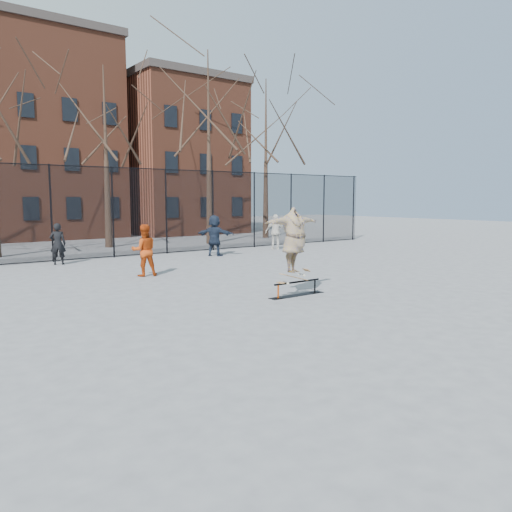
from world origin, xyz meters
TOP-DOWN VIEW (x-y plane):
  - ground at (0.00, 0.00)m, footprint 100.00×100.00m
  - skate_rail at (1.83, 1.57)m, footprint 1.79×0.27m
  - skateboard at (1.71, 1.57)m, footprint 0.93×0.22m
  - skater at (1.71, 1.57)m, footprint 2.22×1.01m
  - bystander_black at (-1.47, 12.00)m, footprint 0.71×0.60m
  - bystander_red at (-0.01, 7.21)m, footprint 0.99×0.85m
  - bystander_white at (9.17, 11.38)m, footprint 1.13×0.95m
  - bystander_navy at (5.09, 10.82)m, footprint 1.49×1.71m
  - fence at (-0.01, 13.00)m, footprint 34.03×0.07m
  - tree_row at (-0.25, 17.15)m, footprint 33.66×7.46m
  - rowhouses at (0.72, 26.00)m, footprint 29.00×7.00m

SIDE VIEW (x-z plane):
  - ground at x=0.00m, z-range 0.00..0.00m
  - skate_rail at x=1.83m, z-range -0.04..0.35m
  - skateboard at x=1.71m, z-range 0.39..0.50m
  - bystander_black at x=-1.47m, z-range 0.00..1.65m
  - bystander_red at x=-0.01m, z-range 0.00..1.75m
  - bystander_white at x=9.17m, z-range 0.00..1.81m
  - bystander_navy at x=5.09m, z-range 0.00..1.87m
  - skater at x=1.71m, z-range 0.50..2.25m
  - fence at x=-0.01m, z-range 0.05..4.05m
  - rowhouses at x=0.72m, z-range -0.44..12.56m
  - tree_row at x=-0.25m, z-range 2.02..12.69m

